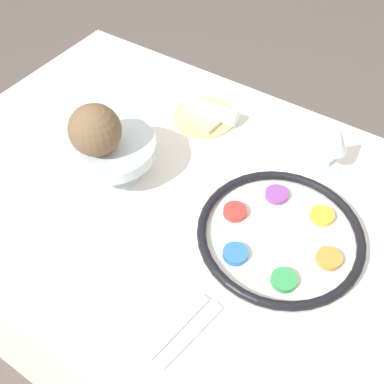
{
  "coord_description": "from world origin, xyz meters",
  "views": [
    {
      "loc": [
        -0.38,
        0.56,
        1.57
      ],
      "look_at": [
        -0.02,
        0.01,
        0.8
      ],
      "focal_mm": 42.0,
      "sensor_mm": 36.0,
      "label": 1
    }
  ],
  "objects": [
    {
      "name": "ground_plane",
      "position": [
        0.0,
        0.0,
        0.0
      ],
      "size": [
        8.0,
        8.0,
        0.0
      ],
      "primitive_type": "plane",
      "color": "#564C47"
    },
    {
      "name": "dining_table",
      "position": [
        0.0,
        0.0,
        0.38
      ],
      "size": [
        1.35,
        0.9,
        0.76
      ],
      "color": "silver",
      "rests_on": "ground_plane"
    },
    {
      "name": "seder_plate",
      "position": [
        -0.23,
        -0.01,
        0.78
      ],
      "size": [
        0.36,
        0.36,
        0.03
      ],
      "color": "silver",
      "rests_on": "dining_table"
    },
    {
      "name": "wine_glass",
      "position": [
        -0.24,
        -0.27,
        0.85
      ],
      "size": [
        0.06,
        0.06,
        0.13
      ],
      "color": "silver",
      "rests_on": "dining_table"
    },
    {
      "name": "fruit_stand",
      "position": [
        0.19,
        0.04,
        0.84
      ],
      "size": [
        0.21,
        0.21,
        0.1
      ],
      "color": "silver",
      "rests_on": "dining_table"
    },
    {
      "name": "orange_fruit",
      "position": [
        0.21,
        0.05,
        0.9
      ],
      "size": [
        0.09,
        0.09,
        0.09
      ],
      "color": "orange",
      "rests_on": "fruit_stand"
    },
    {
      "name": "coconut",
      "position": [
        0.2,
        0.07,
        0.92
      ],
      "size": [
        0.12,
        0.12,
        0.12
      ],
      "color": "brown",
      "rests_on": "fruit_stand"
    },
    {
      "name": "bread_plate",
      "position": [
        0.12,
        -0.26,
        0.77
      ],
      "size": [
        0.17,
        0.17,
        0.02
      ],
      "color": "tan",
      "rests_on": "dining_table"
    },
    {
      "name": "napkin_roll",
      "position": [
        0.11,
        -0.27,
        0.78
      ],
      "size": [
        0.15,
        0.06,
        0.05
      ],
      "color": "white",
      "rests_on": "dining_table"
    },
    {
      "name": "fork_left",
      "position": [
        -0.19,
        0.28,
        0.76
      ],
      "size": [
        0.05,
        0.16,
        0.01
      ],
      "color": "silver",
      "rests_on": "dining_table"
    },
    {
      "name": "fork_right",
      "position": [
        -0.16,
        0.28,
        0.76
      ],
      "size": [
        0.04,
        0.16,
        0.01
      ],
      "color": "silver",
      "rests_on": "dining_table"
    }
  ]
}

